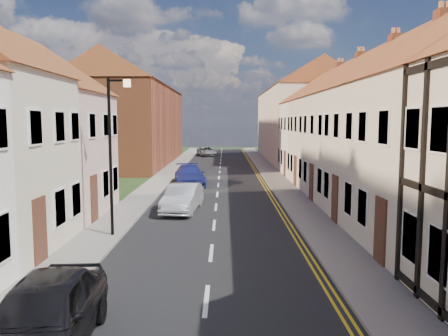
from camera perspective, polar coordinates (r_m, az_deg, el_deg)
road at (r=26.94m, az=-0.89°, el=-3.48°), size 7.00×90.00×0.02m
pavement_left at (r=27.36m, az=-10.15°, el=-3.32°), size 1.80×90.00×0.12m
pavement_right at (r=27.21m, az=8.43°, el=-3.34°), size 1.80×90.00×0.12m
cottage_r_cream_mid at (r=21.91m, az=24.00°, el=5.54°), size 8.30×5.20×9.00m
cottage_r_pink at (r=26.94m, az=19.35°, el=5.72°), size 8.30×6.00×9.00m
cottage_r_white_far at (r=32.09m, az=16.17°, el=5.84°), size 8.30×5.20×9.00m
cottage_r_cream_far at (r=37.31m, az=13.88°, el=5.90°), size 8.30×6.00×9.00m
cottage_l_pink at (r=22.62m, az=-25.58°, el=5.19°), size 8.30×6.30×8.80m
block_right_far at (r=52.31m, az=9.90°, el=6.90°), size 8.30×24.20×10.50m
block_left_far at (r=47.58m, az=-11.83°, el=6.94°), size 8.30×24.20×10.50m
lamppost at (r=17.13m, az=-14.37°, el=2.70°), size 0.88×0.15×6.00m
car_near at (r=9.56m, az=-22.49°, el=-17.38°), size 2.05×4.57×1.53m
car_mid at (r=21.93m, az=-5.41°, el=-3.92°), size 1.91×4.32×1.38m
car_far at (r=30.89m, az=-4.51°, el=-0.97°), size 2.72×5.07×1.40m
car_distant at (r=56.76m, az=-2.29°, el=2.19°), size 2.98×4.76×1.23m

